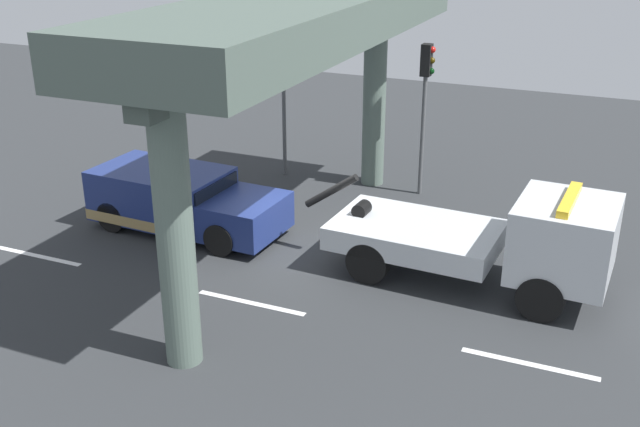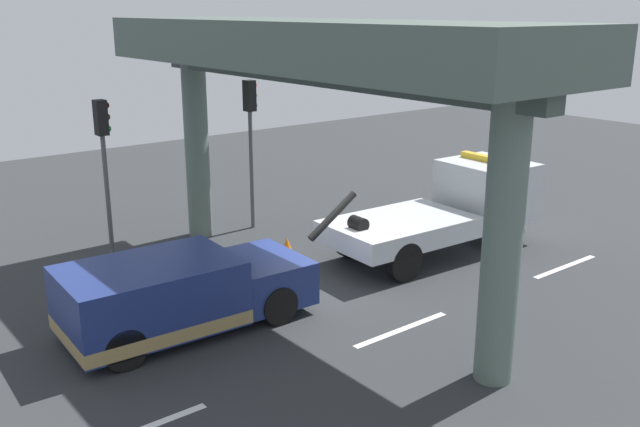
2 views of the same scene
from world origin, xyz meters
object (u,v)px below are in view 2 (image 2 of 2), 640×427
Objects in this scene: tow_truck_white at (452,207)px; towed_van_green at (177,295)px; traffic_light_far at (251,122)px; traffic_light_near at (104,145)px; traffic_cone_orange at (287,249)px.

towed_van_green is (-8.41, 0.04, -0.42)m from tow_truck_white.
traffic_light_far reaches higher than tow_truck_white.
traffic_light_near is at bearing 180.00° from traffic_light_far.
traffic_cone_orange is (-4.11, 2.11, -0.91)m from tow_truck_white.
traffic_light_near reaches higher than tow_truck_white.
traffic_light_far reaches higher than towed_van_green.
traffic_light_far is 4.29m from traffic_cone_orange.
traffic_light_near is (0.68, 5.04, 2.33)m from towed_van_green.
towed_van_green is 8.62× the size of traffic_cone_orange.
towed_van_green is at bearing -154.31° from traffic_cone_orange.
traffic_light_far is (5.18, 5.04, 2.48)m from towed_van_green.
towed_van_green is at bearing -135.76° from traffic_light_far.
tow_truck_white reaches higher than traffic_cone_orange.
traffic_light_near is 5.47m from traffic_cone_orange.
traffic_light_near is at bearing 146.69° from tow_truck_white.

